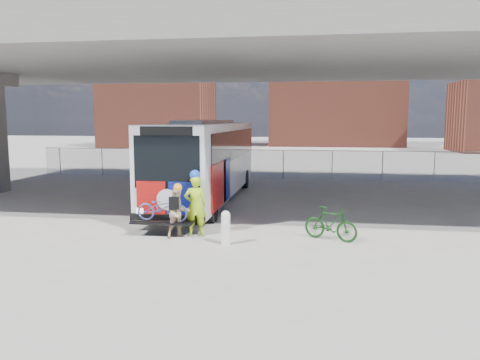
% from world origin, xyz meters
% --- Properties ---
extents(ground, '(160.00, 160.00, 0.00)m').
position_xyz_m(ground, '(0.00, 0.00, 0.00)').
color(ground, '#9E9991').
rests_on(ground, ground).
extents(bus, '(2.67, 12.90, 3.69)m').
position_xyz_m(bus, '(-2.00, 3.62, 2.11)').
color(bus, silver).
rests_on(bus, ground).
extents(overpass, '(40.00, 16.00, 7.95)m').
position_xyz_m(overpass, '(0.00, 4.00, 6.54)').
color(overpass, '#605E59').
rests_on(overpass, ground).
extents(chainlink_fence, '(30.00, 0.06, 30.00)m').
position_xyz_m(chainlink_fence, '(0.00, 12.00, 1.42)').
color(chainlink_fence, gray).
rests_on(chainlink_fence, ground).
extents(brick_buildings, '(54.00, 22.00, 12.00)m').
position_xyz_m(brick_buildings, '(1.23, 48.23, 5.42)').
color(brick_buildings, brown).
rests_on(brick_buildings, ground).
extents(smokestack, '(2.20, 2.20, 25.00)m').
position_xyz_m(smokestack, '(14.00, 55.00, 12.50)').
color(smokestack, brown).
rests_on(smokestack, ground).
extents(bollard, '(0.27, 0.27, 1.04)m').
position_xyz_m(bollard, '(0.20, -3.69, 0.55)').
color(bollard, silver).
rests_on(bollard, ground).
extents(cyclist_hivis, '(0.81, 0.65, 2.14)m').
position_xyz_m(cyclist_hivis, '(-0.98, -2.70, 1.03)').
color(cyclist_hivis, '#ACDD17').
rests_on(cyclist_hivis, ground).
extents(cyclist_tan, '(0.98, 0.95, 1.75)m').
position_xyz_m(cyclist_tan, '(-1.43, -3.14, 0.83)').
color(cyclist_tan, tan).
rests_on(cyclist_tan, ground).
extents(bike_parked, '(1.79, 1.20, 1.05)m').
position_xyz_m(bike_parked, '(3.33, -2.70, 0.52)').
color(bike_parked, '#133D13').
rests_on(bike_parked, ground).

